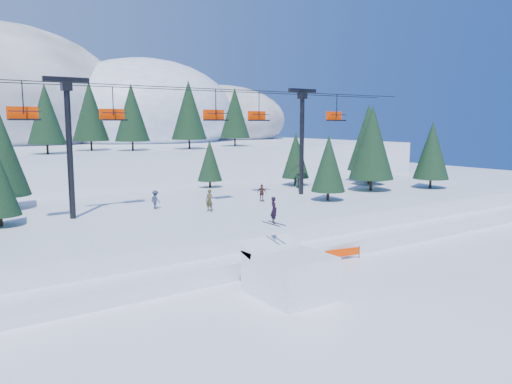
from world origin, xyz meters
TOP-DOWN VIEW (x-y plane):
  - ground at (0.00, 0.00)m, footprint 160.00×160.00m
  - mid_shelf at (0.00, 18.00)m, footprint 70.00×22.00m
  - berm at (0.00, 8.00)m, footprint 70.00×6.00m
  - mountain_ridge at (-5.07, 73.37)m, footprint 119.00×60.00m
  - jump_kicker at (-1.86, 1.34)m, footprint 3.56×4.85m
  - chairlift at (1.02, 18.05)m, footprint 46.00×3.21m
  - conifer_stand at (3.12, 18.80)m, footprint 61.78×17.40m
  - distant_skiers at (4.54, 18.08)m, footprint 19.02×8.18m
  - banner_near at (5.71, 4.75)m, footprint 2.81×0.59m
  - banner_far at (8.18, 5.64)m, footprint 2.61×1.21m

SIDE VIEW (x-z plane):
  - ground at x=0.00m, z-range 0.00..0.00m
  - banner_near at x=5.71m, z-range 0.09..0.99m
  - banner_far at x=8.18m, z-range 0.09..0.99m
  - berm at x=0.00m, z-range 0.00..1.10m
  - mid_shelf at x=0.00m, z-range 0.00..2.50m
  - jump_kicker at x=-1.86m, z-range -1.38..3.99m
  - distant_skiers at x=4.54m, z-range 2.41..4.18m
  - conifer_stand at x=3.12m, z-range 2.32..11.57m
  - chairlift at x=1.02m, z-range 4.18..14.46m
  - mountain_ridge at x=-5.07m, z-range -3.59..22.87m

